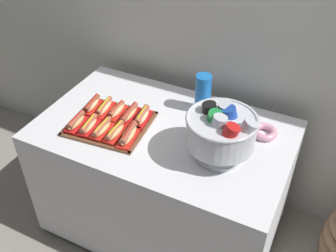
{
  "coord_description": "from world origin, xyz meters",
  "views": [
    {
      "loc": [
        0.74,
        -1.43,
        2.07
      ],
      "look_at": [
        0.02,
        0.01,
        0.8
      ],
      "focal_mm": 42.39,
      "sensor_mm": 36.0,
      "label": 1
    }
  ],
  "objects_px": {
    "hot_dog_8": "(129,114)",
    "hot_dog_9": "(142,117)",
    "hot_dog_7": "(117,111)",
    "donut": "(264,132)",
    "buffet_table": "(164,178)",
    "hot_dog_6": "(104,108)",
    "cup_stack": "(203,93)",
    "hot_dog_5": "(92,105)",
    "hot_dog_3": "(115,132)",
    "hot_dog_4": "(129,135)",
    "hot_dog_0": "(76,122)",
    "serving_tray": "(110,124)",
    "hot_dog_2": "(102,129)",
    "punch_bowl": "(221,130)",
    "hot_dog_1": "(89,126)"
  },
  "relations": [
    {
      "from": "hot_dog_2",
      "to": "hot_dog_3",
      "type": "relative_size",
      "value": 0.99
    },
    {
      "from": "hot_dog_8",
      "to": "hot_dog_9",
      "type": "xyz_separation_m",
      "value": [
        0.07,
        0.01,
        0.0
      ]
    },
    {
      "from": "hot_dog_3",
      "to": "hot_dog_6",
      "type": "height_order",
      "value": "hot_dog_6"
    },
    {
      "from": "buffet_table",
      "to": "hot_dog_3",
      "type": "bearing_deg",
      "value": -137.72
    },
    {
      "from": "hot_dog_0",
      "to": "punch_bowl",
      "type": "bearing_deg",
      "value": 9.02
    },
    {
      "from": "hot_dog_5",
      "to": "donut",
      "type": "distance_m",
      "value": 0.93
    },
    {
      "from": "buffet_table",
      "to": "hot_dog_7",
      "type": "distance_m",
      "value": 0.49
    },
    {
      "from": "hot_dog_9",
      "to": "hot_dog_0",
      "type": "bearing_deg",
      "value": -145.65
    },
    {
      "from": "hot_dog_1",
      "to": "hot_dog_5",
      "type": "bearing_deg",
      "value": 119.99
    },
    {
      "from": "buffet_table",
      "to": "hot_dog_2",
      "type": "distance_m",
      "value": 0.51
    },
    {
      "from": "hot_dog_3",
      "to": "hot_dog_2",
      "type": "bearing_deg",
      "value": -174.46
    },
    {
      "from": "cup_stack",
      "to": "hot_dog_2",
      "type": "bearing_deg",
      "value": -131.67
    },
    {
      "from": "hot_dog_1",
      "to": "hot_dog_9",
      "type": "bearing_deg",
      "value": 41.8
    },
    {
      "from": "hot_dog_8",
      "to": "buffet_table",
      "type": "bearing_deg",
      "value": 1.47
    },
    {
      "from": "serving_tray",
      "to": "hot_dog_8",
      "type": "xyz_separation_m",
      "value": [
        0.07,
        0.09,
        0.03
      ]
    },
    {
      "from": "serving_tray",
      "to": "hot_dog_8",
      "type": "distance_m",
      "value": 0.12
    },
    {
      "from": "cup_stack",
      "to": "buffet_table",
      "type": "bearing_deg",
      "value": -115.01
    },
    {
      "from": "hot_dog_1",
      "to": "cup_stack",
      "type": "relative_size",
      "value": 0.72
    },
    {
      "from": "buffet_table",
      "to": "serving_tray",
      "type": "relative_size",
      "value": 3.03
    },
    {
      "from": "hot_dog_7",
      "to": "donut",
      "type": "distance_m",
      "value": 0.78
    },
    {
      "from": "hot_dog_0",
      "to": "punch_bowl",
      "type": "distance_m",
      "value": 0.76
    },
    {
      "from": "buffet_table",
      "to": "hot_dog_4",
      "type": "height_order",
      "value": "hot_dog_4"
    },
    {
      "from": "hot_dog_7",
      "to": "cup_stack",
      "type": "relative_size",
      "value": 0.72
    },
    {
      "from": "buffet_table",
      "to": "hot_dog_2",
      "type": "bearing_deg",
      "value": -145.91
    },
    {
      "from": "hot_dog_9",
      "to": "hot_dog_7",
      "type": "bearing_deg",
      "value": -174.46
    },
    {
      "from": "hot_dog_0",
      "to": "donut",
      "type": "xyz_separation_m",
      "value": [
        0.89,
        0.38,
        -0.02
      ]
    },
    {
      "from": "hot_dog_5",
      "to": "donut",
      "type": "relative_size",
      "value": 1.19
    },
    {
      "from": "buffet_table",
      "to": "hot_dog_6",
      "type": "relative_size",
      "value": 7.49
    },
    {
      "from": "hot_dog_3",
      "to": "hot_dog_9",
      "type": "xyz_separation_m",
      "value": [
        0.06,
        0.17,
        0.0
      ]
    },
    {
      "from": "hot_dog_3",
      "to": "donut",
      "type": "height_order",
      "value": "hot_dog_3"
    },
    {
      "from": "hot_dog_2",
      "to": "hot_dog_5",
      "type": "relative_size",
      "value": 0.98
    },
    {
      "from": "donut",
      "to": "hot_dog_3",
      "type": "bearing_deg",
      "value": -151.96
    },
    {
      "from": "buffet_table",
      "to": "hot_dog_8",
      "type": "xyz_separation_m",
      "value": [
        -0.2,
        -0.01,
        0.4
      ]
    },
    {
      "from": "hot_dog_4",
      "to": "hot_dog_5",
      "type": "relative_size",
      "value": 1.18
    },
    {
      "from": "hot_dog_2",
      "to": "hot_dog_7",
      "type": "xyz_separation_m",
      "value": [
        -0.02,
        0.16,
        0.0
      ]
    },
    {
      "from": "hot_dog_6",
      "to": "donut",
      "type": "distance_m",
      "value": 0.86
    },
    {
      "from": "hot_dog_2",
      "to": "cup_stack",
      "type": "xyz_separation_m",
      "value": [
        0.38,
        0.42,
        0.08
      ]
    },
    {
      "from": "hot_dog_2",
      "to": "hot_dog_7",
      "type": "bearing_deg",
      "value": 95.54
    },
    {
      "from": "hot_dog_9",
      "to": "cup_stack",
      "type": "bearing_deg",
      "value": 45.11
    },
    {
      "from": "hot_dog_1",
      "to": "hot_dog_6",
      "type": "distance_m",
      "value": 0.17
    },
    {
      "from": "hot_dog_8",
      "to": "cup_stack",
      "type": "relative_size",
      "value": 0.81
    },
    {
      "from": "cup_stack",
      "to": "donut",
      "type": "distance_m",
      "value": 0.38
    },
    {
      "from": "hot_dog_0",
      "to": "hot_dog_9",
      "type": "relative_size",
      "value": 0.9
    },
    {
      "from": "hot_dog_6",
      "to": "hot_dog_9",
      "type": "height_order",
      "value": "hot_dog_9"
    },
    {
      "from": "donut",
      "to": "punch_bowl",
      "type": "bearing_deg",
      "value": -119.62
    },
    {
      "from": "serving_tray",
      "to": "hot_dog_0",
      "type": "relative_size",
      "value": 2.77
    },
    {
      "from": "buffet_table",
      "to": "hot_dog_0",
      "type": "xyz_separation_m",
      "value": [
        -0.41,
        -0.19,
        0.4
      ]
    },
    {
      "from": "hot_dog_0",
      "to": "hot_dog_8",
      "type": "height_order",
      "value": "hot_dog_0"
    },
    {
      "from": "hot_dog_5",
      "to": "cup_stack",
      "type": "height_order",
      "value": "cup_stack"
    },
    {
      "from": "hot_dog_3",
      "to": "hot_dog_5",
      "type": "height_order",
      "value": "hot_dog_5"
    }
  ]
}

